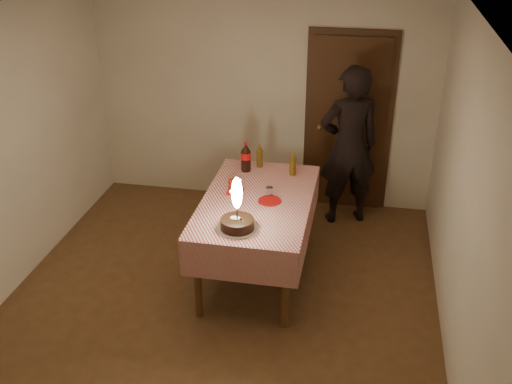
% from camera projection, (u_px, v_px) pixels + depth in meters
% --- Properties ---
extents(ground, '(4.00, 4.50, 0.01)m').
position_uv_depth(ground, '(220.00, 304.00, 5.59)').
color(ground, brown).
rests_on(ground, ground).
extents(room_shell, '(4.04, 4.54, 2.62)m').
position_uv_depth(room_shell, '(220.00, 136.00, 4.90)').
color(room_shell, silver).
rests_on(room_shell, ground).
extents(dining_table, '(1.02, 1.72, 0.85)m').
position_uv_depth(dining_table, '(257.00, 210.00, 5.69)').
color(dining_table, brown).
rests_on(dining_table, ground).
extents(birthday_cake, '(0.37, 0.37, 0.49)m').
position_uv_depth(birthday_cake, '(237.00, 217.00, 5.10)').
color(birthday_cake, white).
rests_on(birthday_cake, dining_table).
extents(red_plate, '(0.22, 0.22, 0.01)m').
position_uv_depth(red_plate, '(270.00, 201.00, 5.60)').
color(red_plate, '#AD0C0C').
rests_on(red_plate, dining_table).
extents(red_cup, '(0.08, 0.08, 0.10)m').
position_uv_depth(red_cup, '(233.00, 184.00, 5.81)').
color(red_cup, '#A5220B').
rests_on(red_cup, dining_table).
extents(clear_cup, '(0.07, 0.07, 0.09)m').
position_uv_depth(clear_cup, '(270.00, 192.00, 5.68)').
color(clear_cup, white).
rests_on(clear_cup, dining_table).
extents(napkin_stack, '(0.15, 0.15, 0.02)m').
position_uv_depth(napkin_stack, '(235.00, 191.00, 5.76)').
color(napkin_stack, '#B01914').
rests_on(napkin_stack, dining_table).
extents(cola_bottle, '(0.10, 0.10, 0.32)m').
position_uv_depth(cola_bottle, '(246.00, 157.00, 6.14)').
color(cola_bottle, black).
rests_on(cola_bottle, dining_table).
extents(amber_bottle_left, '(0.06, 0.06, 0.26)m').
position_uv_depth(amber_bottle_left, '(260.00, 156.00, 6.25)').
color(amber_bottle_left, '#543A0E').
rests_on(amber_bottle_left, dining_table).
extents(amber_bottle_right, '(0.06, 0.06, 0.26)m').
position_uv_depth(amber_bottle_right, '(293.00, 164.00, 6.07)').
color(amber_bottle_right, '#543A0E').
rests_on(amber_bottle_right, dining_table).
extents(photographer, '(0.78, 0.65, 1.84)m').
position_uv_depth(photographer, '(349.00, 146.00, 6.62)').
color(photographer, black).
rests_on(photographer, ground).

